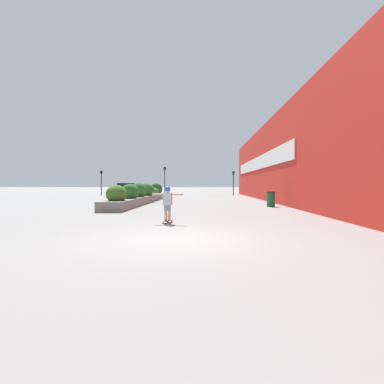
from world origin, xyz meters
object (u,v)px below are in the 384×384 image
(traffic_light_left, at_px, (165,176))
(traffic_light_far_left, at_px, (101,178))
(traffic_light_right, at_px, (233,179))
(skateboard, at_px, (168,221))
(skateboarder, at_px, (168,200))
(car_leftmost, at_px, (128,188))
(car_center_left, at_px, (285,188))
(trash_bin, at_px, (271,199))

(traffic_light_left, relative_size, traffic_light_far_left, 1.13)
(traffic_light_right, bearing_deg, skateboard, -100.40)
(skateboarder, xyz_separation_m, car_leftmost, (-10.44, 34.87, 0.02))
(skateboarder, relative_size, car_center_left, 0.31)
(skateboard, bearing_deg, trash_bin, 69.38)
(car_center_left, height_order, traffic_light_far_left, traffic_light_far_left)
(skateboard, relative_size, car_leftmost, 0.15)
(trash_bin, xyz_separation_m, traffic_light_far_left, (-17.57, 19.56, 1.73))
(car_leftmost, distance_m, car_center_left, 23.70)
(car_leftmost, height_order, traffic_light_far_left, traffic_light_far_left)
(car_center_left, bearing_deg, skateboard, -21.49)
(skateboard, distance_m, traffic_light_right, 28.17)
(traffic_light_right, bearing_deg, trash_bin, -88.70)
(traffic_light_far_left, bearing_deg, skateboard, -66.51)
(traffic_light_right, bearing_deg, skateboarder, -100.40)
(car_leftmost, bearing_deg, traffic_light_right, 64.99)
(skateboarder, height_order, car_leftmost, car_leftmost)
(traffic_light_right, bearing_deg, traffic_light_left, -178.43)
(car_leftmost, distance_m, traffic_light_left, 10.20)
(skateboarder, height_order, traffic_light_far_left, traffic_light_far_left)
(skateboard, relative_size, traffic_light_far_left, 0.21)
(traffic_light_far_left, bearing_deg, traffic_light_right, -0.39)
(skateboard, distance_m, traffic_light_left, 27.74)
(traffic_light_left, bearing_deg, traffic_light_far_left, 177.55)
(trash_bin, xyz_separation_m, car_leftmost, (-15.95, 26.68, 0.37))
(traffic_light_far_left, bearing_deg, car_leftmost, 77.19)
(skateboard, bearing_deg, traffic_light_right, 92.92)
(skateboard, bearing_deg, skateboarder, 13.32)
(car_center_left, relative_size, traffic_light_left, 1.11)
(skateboard, xyz_separation_m, car_center_left, (13.22, 33.58, 0.78))
(car_leftmost, height_order, traffic_light_left, traffic_light_left)
(trash_bin, relative_size, traffic_light_left, 0.26)
(skateboarder, bearing_deg, traffic_light_right, 92.92)
(skateboarder, distance_m, car_leftmost, 36.40)
(traffic_light_left, bearing_deg, trash_bin, -64.38)
(skateboard, relative_size, car_center_left, 0.17)
(trash_bin, relative_size, traffic_light_right, 0.31)
(trash_bin, height_order, traffic_light_left, traffic_light_left)
(car_leftmost, relative_size, traffic_light_right, 1.46)
(car_center_left, height_order, traffic_light_left, traffic_light_left)
(skateboarder, bearing_deg, skateboard, -166.68)
(traffic_light_left, bearing_deg, car_leftmost, 132.05)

